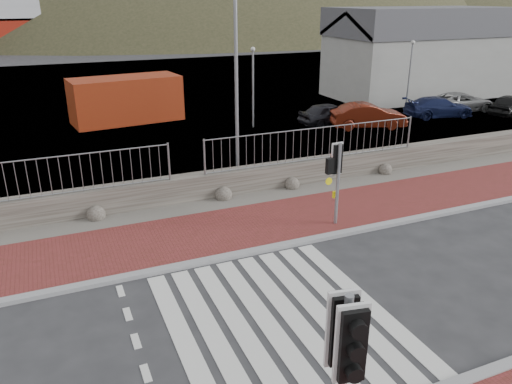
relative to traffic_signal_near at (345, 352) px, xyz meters
name	(u,v)px	position (x,y,z in m)	size (l,w,h in m)	color
ground	(280,320)	(0.87, 3.68, -2.22)	(220.00, 220.00, 0.00)	#28282B
sidewalk_far	(214,233)	(0.87, 8.18, -2.18)	(40.00, 3.00, 0.08)	maroon
kerb_far	(232,256)	(0.87, 6.68, -2.17)	(40.00, 0.25, 0.12)	gray
zebra_crossing	(280,320)	(0.87, 3.68, -2.21)	(4.62, 5.60, 0.01)	silver
gravel_strip	(195,209)	(0.87, 10.18, -2.19)	(40.00, 1.50, 0.06)	#59544C
stone_wall	(187,188)	(0.87, 10.98, -1.77)	(40.00, 0.60, 0.90)	#48423B
railing	(186,151)	(0.87, 10.83, -0.40)	(18.07, 0.07, 1.22)	gray
quay	(107,96)	(0.87, 31.58, -2.22)	(120.00, 40.00, 0.50)	#4C4C4F
water	(71,49)	(0.87, 66.58, -2.22)	(220.00, 50.00, 0.05)	#3F4C54
harbor_building	(420,52)	(20.87, 23.58, 0.71)	(12.20, 6.20, 5.80)	#9E9E99
hills_backdrop	(114,159)	(7.62, 91.58, -25.27)	(254.00, 90.00, 100.00)	#30321E
traffic_signal_near	(345,352)	(0.00, 0.00, 0.00)	(0.48, 0.34, 3.08)	gray
traffic_signal_far	(338,167)	(4.44, 7.34, -0.33)	(0.62, 0.25, 2.60)	gray
streetlight	(239,74)	(3.12, 11.82, 1.81)	(1.48, 0.59, 7.15)	gray
shipping_container	(126,100)	(0.97, 23.50, -1.01)	(5.81, 2.42, 2.42)	maroon
car_a	(329,114)	(10.89, 18.50, -1.63)	(1.38, 3.44, 1.17)	black
car_b	(368,116)	(12.33, 17.04, -1.57)	(1.37, 3.93, 1.29)	#57190C
car_c	(439,107)	(17.53, 17.56, -1.64)	(1.61, 3.97, 1.15)	#161D44
car_d	(461,102)	(19.87, 18.29, -1.65)	(1.88, 4.07, 1.13)	gray
car_e	(511,105)	(21.84, 16.41, -1.62)	(1.42, 3.52, 1.20)	black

